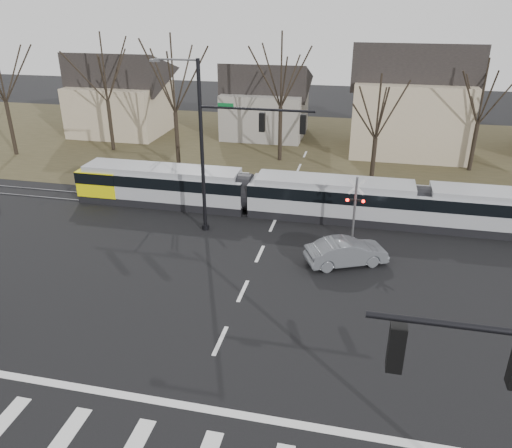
# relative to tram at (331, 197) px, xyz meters

# --- Properties ---
(ground) EXTENTS (140.00, 140.00, 0.00)m
(ground) POSITION_rel_tram_xyz_m (-3.42, -16.00, -1.44)
(ground) COLOR black
(grass_verge) EXTENTS (140.00, 28.00, 0.01)m
(grass_verge) POSITION_rel_tram_xyz_m (-3.42, 16.00, -1.43)
(grass_verge) COLOR #38331E
(grass_verge) RESTS_ON ground
(stop_line) EXTENTS (28.00, 0.35, 0.01)m
(stop_line) POSITION_rel_tram_xyz_m (-3.42, -17.80, -1.43)
(stop_line) COLOR silver
(stop_line) RESTS_ON ground
(lane_dashes) EXTENTS (0.18, 30.00, 0.01)m
(lane_dashes) POSITION_rel_tram_xyz_m (-3.42, -0.00, -1.43)
(lane_dashes) COLOR silver
(lane_dashes) RESTS_ON ground
(rail_pair) EXTENTS (90.00, 1.52, 0.06)m
(rail_pair) POSITION_rel_tram_xyz_m (-3.42, -0.20, -1.41)
(rail_pair) COLOR #59595E
(rail_pair) RESTS_ON ground
(tram) EXTENTS (34.83, 2.59, 2.64)m
(tram) POSITION_rel_tram_xyz_m (0.00, 0.00, 0.00)
(tram) COLOR gray
(tram) RESTS_ON ground
(sedan) EXTENTS (4.89, 5.56, 1.45)m
(sedan) POSITION_rel_tram_xyz_m (1.37, -6.11, -0.72)
(sedan) COLOR slate
(sedan) RESTS_ON ground
(signal_pole_far) EXTENTS (9.28, 0.44, 10.20)m
(signal_pole_far) POSITION_rel_tram_xyz_m (-5.82, -3.50, 4.26)
(signal_pole_far) COLOR black
(signal_pole_far) RESTS_ON ground
(rail_crossing_signal) EXTENTS (1.08, 0.36, 4.00)m
(rail_crossing_signal) POSITION_rel_tram_xyz_m (1.58, -3.21, 0.45)
(rail_crossing_signal) COLOR #59595B
(rail_crossing_signal) RESTS_ON ground
(tree_row) EXTENTS (59.20, 7.20, 10.00)m
(tree_row) POSITION_rel_tram_xyz_m (-1.42, 10.00, 3.56)
(tree_row) COLOR black
(tree_row) RESTS_ON ground
(house_a) EXTENTS (9.72, 8.64, 8.60)m
(house_a) POSITION_rel_tram_xyz_m (-23.42, 18.00, 3.02)
(house_a) COLOR tan
(house_a) RESTS_ON ground
(house_b) EXTENTS (8.64, 7.56, 7.65)m
(house_b) POSITION_rel_tram_xyz_m (-8.42, 20.00, 2.53)
(house_b) COLOR gray
(house_b) RESTS_ON ground
(house_c) EXTENTS (10.80, 8.64, 10.10)m
(house_c) POSITION_rel_tram_xyz_m (5.58, 17.00, 3.79)
(house_c) COLOR tan
(house_c) RESTS_ON ground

